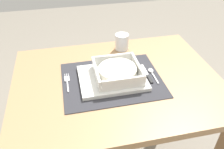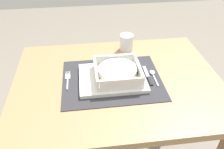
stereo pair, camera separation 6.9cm
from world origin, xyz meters
name	(u,v)px [view 1 (the left image)]	position (x,y,z in m)	size (l,w,h in m)	color
dining_table	(117,100)	(0.00, 0.00, 0.63)	(0.90, 0.68, 0.75)	#A37A51
placemat	(112,80)	(-0.02, 0.00, 0.75)	(0.43, 0.34, 0.00)	#2D2D33
serving_plate	(112,78)	(-0.02, 0.00, 0.76)	(0.28, 0.22, 0.02)	white
porridge_bowl	(117,72)	(0.00, 0.00, 0.79)	(0.19, 0.19, 0.05)	white
fork	(67,81)	(-0.22, 0.03, 0.76)	(0.02, 0.13, 0.00)	silver
spoon	(152,72)	(0.16, 0.01, 0.76)	(0.02, 0.11, 0.01)	silver
butter_knife	(147,75)	(0.14, 0.00, 0.76)	(0.01, 0.14, 0.01)	black
drinking_glass	(122,43)	(0.08, 0.25, 0.79)	(0.07, 0.07, 0.08)	white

